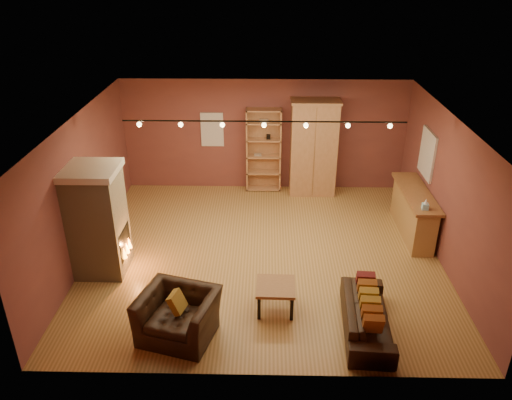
{
  "coord_description": "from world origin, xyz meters",
  "views": [
    {
      "loc": [
        0.04,
        -8.59,
        5.48
      ],
      "look_at": [
        -0.15,
        0.2,
        1.11
      ],
      "focal_mm": 35.0,
      "sensor_mm": 36.0,
      "label": 1
    }
  ],
  "objects_px": {
    "fireplace": "(98,220)",
    "armchair": "(178,309)",
    "armoire": "(313,148)",
    "coffee_table": "(276,289)",
    "bookcase": "(264,149)",
    "bar_counter": "(413,212)",
    "loveseat": "(368,311)"
  },
  "relations": [
    {
      "from": "loveseat",
      "to": "armoire",
      "type": "bearing_deg",
      "value": 9.14
    },
    {
      "from": "armoire",
      "to": "fireplace",
      "type": "bearing_deg",
      "value": -140.13
    },
    {
      "from": "bookcase",
      "to": "bar_counter",
      "type": "xyz_separation_m",
      "value": [
        3.22,
        -2.24,
        -0.57
      ]
    },
    {
      "from": "bookcase",
      "to": "armoire",
      "type": "xyz_separation_m",
      "value": [
        1.22,
        -0.19,
        0.12
      ]
    },
    {
      "from": "armchair",
      "to": "coffee_table",
      "type": "xyz_separation_m",
      "value": [
        1.54,
        0.66,
        -0.09
      ]
    },
    {
      "from": "bookcase",
      "to": "armchair",
      "type": "xyz_separation_m",
      "value": [
        -1.3,
        -5.55,
        -0.57
      ]
    },
    {
      "from": "bookcase",
      "to": "armoire",
      "type": "distance_m",
      "value": 1.24
    },
    {
      "from": "bar_counter",
      "to": "armchair",
      "type": "relative_size",
      "value": 1.57
    },
    {
      "from": "bookcase",
      "to": "bar_counter",
      "type": "bearing_deg",
      "value": -34.81
    },
    {
      "from": "fireplace",
      "to": "coffee_table",
      "type": "height_order",
      "value": "fireplace"
    },
    {
      "from": "armoire",
      "to": "loveseat",
      "type": "bearing_deg",
      "value": -84.77
    },
    {
      "from": "bookcase",
      "to": "loveseat",
      "type": "relative_size",
      "value": 1.14
    },
    {
      "from": "armchair",
      "to": "coffee_table",
      "type": "distance_m",
      "value": 1.68
    },
    {
      "from": "armoire",
      "to": "armchair",
      "type": "xyz_separation_m",
      "value": [
        -2.52,
        -5.36,
        -0.69
      ]
    },
    {
      "from": "armoire",
      "to": "coffee_table",
      "type": "height_order",
      "value": "armoire"
    },
    {
      "from": "armoire",
      "to": "coffee_table",
      "type": "distance_m",
      "value": 4.86
    },
    {
      "from": "fireplace",
      "to": "loveseat",
      "type": "bearing_deg",
      "value": -19.18
    },
    {
      "from": "bar_counter",
      "to": "loveseat",
      "type": "distance_m",
      "value": 3.49
    },
    {
      "from": "fireplace",
      "to": "bar_counter",
      "type": "bearing_deg",
      "value": 13.51
    },
    {
      "from": "fireplace",
      "to": "bar_counter",
      "type": "distance_m",
      "value": 6.44
    },
    {
      "from": "armoire",
      "to": "armchair",
      "type": "relative_size",
      "value": 1.81
    },
    {
      "from": "bookcase",
      "to": "coffee_table",
      "type": "xyz_separation_m",
      "value": [
        0.24,
        -4.89,
        -0.66
      ]
    },
    {
      "from": "armchair",
      "to": "fireplace",
      "type": "bearing_deg",
      "value": 149.28
    },
    {
      "from": "armoire",
      "to": "armchair",
      "type": "bearing_deg",
      "value": -115.18
    },
    {
      "from": "fireplace",
      "to": "armchair",
      "type": "relative_size",
      "value": 1.61
    },
    {
      "from": "bookcase",
      "to": "loveseat",
      "type": "height_order",
      "value": "bookcase"
    },
    {
      "from": "armoire",
      "to": "loveseat",
      "type": "height_order",
      "value": "armoire"
    },
    {
      "from": "bar_counter",
      "to": "armchair",
      "type": "xyz_separation_m",
      "value": [
        -4.51,
        -3.31,
        0.0
      ]
    },
    {
      "from": "loveseat",
      "to": "fireplace",
      "type": "bearing_deg",
      "value": 74.73
    },
    {
      "from": "fireplace",
      "to": "armchair",
      "type": "height_order",
      "value": "fireplace"
    },
    {
      "from": "armoire",
      "to": "coffee_table",
      "type": "relative_size",
      "value": 3.62
    },
    {
      "from": "fireplace",
      "to": "armoire",
      "type": "xyz_separation_m",
      "value": [
        4.25,
        3.55,
        0.14
      ]
    }
  ]
}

